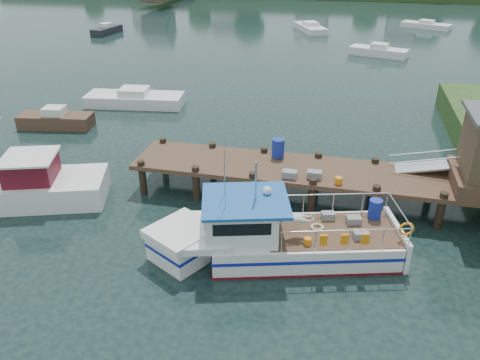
% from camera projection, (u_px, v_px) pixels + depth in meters
% --- Properties ---
extents(ground_plane, '(160.00, 160.00, 0.00)m').
position_uv_depth(ground_plane, '(269.00, 193.00, 21.14)').
color(ground_plane, black).
extents(dock, '(16.60, 3.00, 4.78)m').
position_uv_depth(dock, '(430.00, 162.00, 18.79)').
color(dock, '#4B3323').
rests_on(dock, ground).
extents(lobster_boat, '(9.23, 4.75, 4.47)m').
position_uv_depth(lobster_boat, '(272.00, 237.00, 16.64)').
color(lobster_boat, silver).
rests_on(lobster_boat, ground).
extents(work_boat, '(8.41, 4.74, 4.46)m').
position_uv_depth(work_boat, '(13.00, 187.00, 20.13)').
color(work_boat, silver).
rests_on(work_boat, ground).
extents(moored_rowboat, '(4.51, 2.17, 1.26)m').
position_uv_depth(moored_rowboat, '(56.00, 120.00, 28.15)').
color(moored_rowboat, '#4B3323').
rests_on(moored_rowboat, ground).
extents(moored_far, '(6.14, 4.16, 0.99)m').
position_uv_depth(moored_far, '(426.00, 25.00, 58.12)').
color(moored_far, silver).
rests_on(moored_far, ground).
extents(moored_a, '(6.77, 3.10, 1.20)m').
position_uv_depth(moored_a, '(135.00, 99.00, 31.79)').
color(moored_a, silver).
rests_on(moored_a, ground).
extents(moored_b, '(5.68, 3.31, 1.19)m').
position_uv_depth(moored_b, '(379.00, 51.00, 44.80)').
color(moored_b, silver).
rests_on(moored_b, ground).
extents(moored_d, '(4.78, 6.79, 1.10)m').
position_uv_depth(moored_d, '(310.00, 28.00, 56.41)').
color(moored_d, silver).
rests_on(moored_d, ground).
extents(moored_e, '(2.03, 4.61, 1.23)m').
position_uv_depth(moored_e, '(107.00, 30.00, 54.73)').
color(moored_e, black).
rests_on(moored_e, ground).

